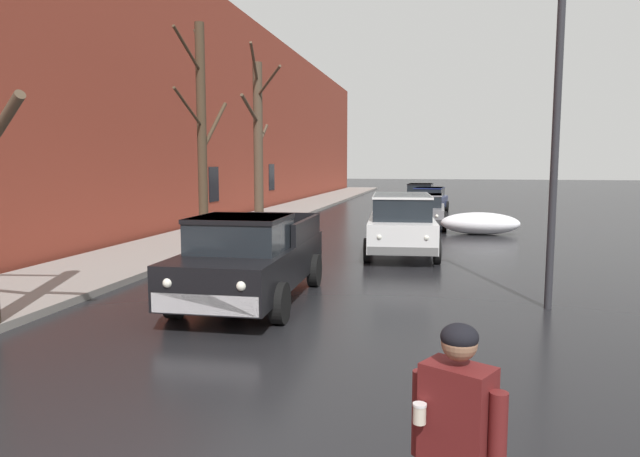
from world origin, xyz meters
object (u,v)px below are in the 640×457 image
(sedan_grey_parked_kerbside_mid, at_px, (425,210))
(suv_white_parked_kerbside_close, at_px, (401,222))
(sedan_black_queued_behind_truck, at_px, (420,194))
(pedestrian_with_coffee, at_px, (456,438))
(pickup_truck_black_approaching_near_lane, at_px, (251,258))
(street_lamp_post, at_px, (556,124))
(bare_tree_mid_block, at_px, (258,144))
(sedan_darkblue_parked_far_down_block, at_px, (429,199))
(bare_tree_second_along_sidewalk, at_px, (202,134))

(sedan_grey_parked_kerbside_mid, bearing_deg, suv_white_parked_kerbside_close, -93.40)
(sedan_black_queued_behind_truck, relative_size, pedestrian_with_coffee, 2.50)
(pickup_truck_black_approaching_near_lane, relative_size, street_lamp_post, 0.84)
(sedan_black_queued_behind_truck, bearing_deg, bare_tree_mid_block, -108.72)
(street_lamp_post, bearing_deg, sedan_darkblue_parked_far_down_block, 97.34)
(bare_tree_mid_block, relative_size, sedan_darkblue_parked_far_down_block, 1.69)
(sedan_black_queued_behind_truck, bearing_deg, pickup_truck_black_approaching_near_lane, -94.62)
(bare_tree_second_along_sidewalk, height_order, bare_tree_mid_block, bare_tree_second_along_sidewalk)
(bare_tree_mid_block, xyz_separation_m, street_lamp_post, (9.11, -10.28, -0.06))
(bare_tree_second_along_sidewalk, bearing_deg, sedan_grey_parked_kerbside_mid, 53.46)
(bare_tree_second_along_sidewalk, bearing_deg, sedan_black_queued_behind_truck, 75.52)
(pickup_truck_black_approaching_near_lane, distance_m, sedan_darkblue_parked_far_down_block, 21.80)
(pedestrian_with_coffee, xyz_separation_m, street_lamp_post, (1.89, 7.71, 2.41))
(bare_tree_second_along_sidewalk, relative_size, pickup_truck_black_approaching_near_lane, 1.38)
(pickup_truck_black_approaching_near_lane, xyz_separation_m, suv_white_parked_kerbside_close, (2.49, 6.45, 0.11))
(pickup_truck_black_approaching_near_lane, height_order, street_lamp_post, street_lamp_post)
(pickup_truck_black_approaching_near_lane, distance_m, sedan_black_queued_behind_truck, 27.86)
(street_lamp_post, bearing_deg, pickup_truck_black_approaching_near_lane, -173.13)
(sedan_black_queued_behind_truck, bearing_deg, street_lamp_post, -82.81)
(bare_tree_mid_block, distance_m, sedan_darkblue_parked_far_down_block, 12.72)
(pickup_truck_black_approaching_near_lane, relative_size, sedan_black_queued_behind_truck, 1.18)
(bare_tree_mid_block, height_order, suv_white_parked_kerbside_close, bare_tree_mid_block)
(bare_tree_second_along_sidewalk, xyz_separation_m, sedan_darkblue_parked_far_down_block, (6.44, 15.95, -2.85))
(bare_tree_mid_block, xyz_separation_m, pickup_truck_black_approaching_near_lane, (3.45, -10.96, -2.62))
(bare_tree_mid_block, bearing_deg, sedan_darkblue_parked_far_down_block, 58.89)
(bare_tree_second_along_sidewalk, height_order, sedan_grey_parked_kerbside_mid, bare_tree_second_along_sidewalk)
(pickup_truck_black_approaching_near_lane, distance_m, sedan_grey_parked_kerbside_mid, 14.62)
(suv_white_parked_kerbside_close, bearing_deg, sedan_black_queued_behind_truck, 90.66)
(sedan_grey_parked_kerbside_mid, xyz_separation_m, street_lamp_post, (2.71, -13.63, 2.69))
(bare_tree_second_along_sidewalk, xyz_separation_m, pickup_truck_black_approaching_near_lane, (3.47, -5.65, -2.72))
(suv_white_parked_kerbside_close, bearing_deg, pedestrian_with_coffee, -84.58)
(bare_tree_mid_block, relative_size, sedan_grey_parked_kerbside_mid, 1.67)
(pedestrian_with_coffee, bearing_deg, suv_white_parked_kerbside_close, 95.42)
(bare_tree_mid_block, xyz_separation_m, suv_white_parked_kerbside_close, (5.94, -4.51, -2.51))
(suv_white_parked_kerbside_close, height_order, pedestrian_with_coffee, suv_white_parked_kerbside_close)
(bare_tree_mid_block, height_order, sedan_grey_parked_kerbside_mid, bare_tree_mid_block)
(pickup_truck_black_approaching_near_lane, xyz_separation_m, street_lamp_post, (5.66, 0.68, 2.56))
(sedan_darkblue_parked_far_down_block, height_order, pedestrian_with_coffee, pedestrian_with_coffee)
(sedan_black_queued_behind_truck, xyz_separation_m, street_lamp_post, (3.42, -27.09, 2.69))
(pedestrian_with_coffee, bearing_deg, bare_tree_mid_block, 111.86)
(bare_tree_second_along_sidewalk, relative_size, street_lamp_post, 1.17)
(sedan_black_queued_behind_truck, bearing_deg, suv_white_parked_kerbside_close, -89.34)
(sedan_black_queued_behind_truck, bearing_deg, bare_tree_second_along_sidewalk, -104.48)
(pickup_truck_black_approaching_near_lane, height_order, suv_white_parked_kerbside_close, suv_white_parked_kerbside_close)
(sedan_grey_parked_kerbside_mid, distance_m, pedestrian_with_coffee, 21.36)
(bare_tree_second_along_sidewalk, bearing_deg, pickup_truck_black_approaching_near_lane, -58.44)
(sedan_grey_parked_kerbside_mid, distance_m, sedan_darkblue_parked_far_down_block, 7.28)
(suv_white_parked_kerbside_close, relative_size, sedan_grey_parked_kerbside_mid, 1.10)
(bare_tree_mid_block, distance_m, pedestrian_with_coffee, 19.54)
(sedan_darkblue_parked_far_down_block, relative_size, street_lamp_post, 0.68)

